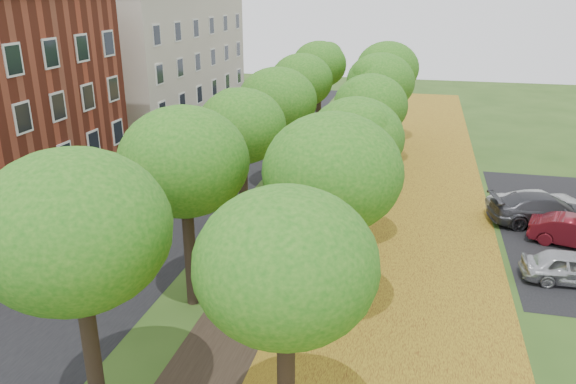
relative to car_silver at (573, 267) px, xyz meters
The scene contains 9 objects.
street_asphalt 19.03m from the car_silver, 166.61° to the left, with size 8.00×70.00×0.01m, color black.
footpath 11.87m from the car_silver, 158.17° to the left, with size 3.20×70.00×0.01m, color black.
leaf_verge 7.47m from the car_silver, 143.71° to the left, with size 7.50×70.00×0.01m, color gold.
tree_row_west 14.56m from the car_silver, 161.54° to the left, with size 4.02×34.02×6.65m.
tree_row_east 10.41m from the car_silver, 152.32° to the left, with size 4.02×34.02×6.65m.
building_cream 36.15m from the car_silver, 141.33° to the left, with size 10.30×20.30×10.40m.
car_silver is the anchor object (origin of this frame).
car_grey 5.64m from the car_silver, 90.00° to the left, with size 2.02×4.97×1.44m, color #37373C.
car_white 6.23m from the car_silver, 90.00° to the left, with size 2.28×4.95×1.38m, color silver.
Camera 1 is at (5.01, -9.94, 10.37)m, focal length 35.00 mm.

